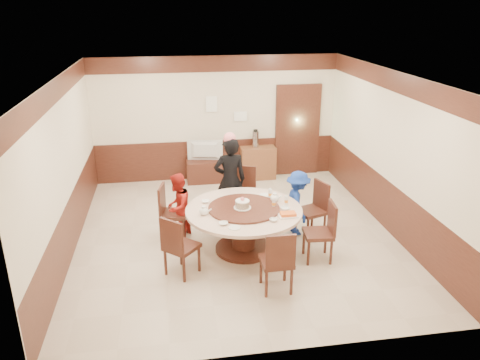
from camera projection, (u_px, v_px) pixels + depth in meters
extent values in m
plane|color=beige|center=(236.00, 235.00, 8.31)|extent=(6.00, 6.00, 0.00)
plane|color=silver|center=(235.00, 76.00, 7.31)|extent=(6.00, 6.00, 0.00)
cube|color=beige|center=(216.00, 119.00, 10.58)|extent=(5.50, 0.04, 2.80)
cube|color=beige|center=(277.00, 248.00, 5.05)|extent=(5.50, 0.04, 2.80)
cube|color=beige|center=(65.00, 169.00, 7.41)|extent=(0.04, 6.00, 2.80)
cube|color=beige|center=(390.00, 153.00, 8.22)|extent=(0.04, 6.00, 2.80)
cube|color=#421D14|center=(236.00, 212.00, 8.15)|extent=(5.50, 6.00, 0.90)
cube|color=#421D14|center=(235.00, 87.00, 7.38)|extent=(5.50, 6.00, 0.35)
cube|color=#421D14|center=(297.00, 131.00, 10.94)|extent=(1.05, 0.08, 2.18)
cube|color=#8FDDA5|center=(297.00, 131.00, 10.96)|extent=(0.88, 0.02, 2.05)
cylinder|color=#421D14|center=(244.00, 248.00, 7.81)|extent=(0.95, 0.95, 0.06)
cylinder|color=#421D14|center=(244.00, 231.00, 7.70)|extent=(0.38, 0.38, 0.65)
cylinder|color=beige|center=(244.00, 210.00, 7.56)|extent=(1.89, 1.89, 0.05)
cylinder|color=#421D14|center=(244.00, 208.00, 7.55)|extent=(1.16, 1.16, 0.03)
cube|color=#421D14|center=(311.00, 211.00, 8.18)|extent=(0.56, 0.56, 0.06)
cube|color=#421D14|center=(321.00, 195.00, 8.18)|extent=(0.18, 0.41, 0.50)
cube|color=#421D14|center=(310.00, 224.00, 8.27)|extent=(0.36, 0.36, 0.42)
cube|color=#421D14|center=(243.00, 195.00, 8.86)|extent=(0.58, 0.58, 0.06)
cube|color=#421D14|center=(245.00, 178.00, 8.95)|extent=(0.40, 0.20, 0.50)
cube|color=#421D14|center=(243.00, 207.00, 8.94)|extent=(0.36, 0.36, 0.42)
cube|color=#421D14|center=(175.00, 214.00, 8.08)|extent=(0.52, 0.52, 0.06)
cube|color=#421D14|center=(162.00, 199.00, 7.99)|extent=(0.13, 0.42, 0.50)
cube|color=#421D14|center=(175.00, 226.00, 8.16)|extent=(0.36, 0.36, 0.42)
cube|color=#421D14|center=(182.00, 247.00, 7.00)|extent=(0.62, 0.62, 0.06)
cube|color=#421D14|center=(172.00, 236.00, 6.74)|extent=(0.34, 0.31, 0.50)
cube|color=#421D14|center=(182.00, 261.00, 7.09)|extent=(0.36, 0.36, 0.42)
cube|color=#421D14|center=(276.00, 261.00, 6.61)|extent=(0.44, 0.44, 0.06)
cube|color=#421D14|center=(281.00, 252.00, 6.32)|extent=(0.42, 0.04, 0.50)
cube|color=#421D14|center=(276.00, 276.00, 6.70)|extent=(0.36, 0.36, 0.42)
cube|color=#421D14|center=(318.00, 234.00, 7.39)|extent=(0.48, 0.48, 0.06)
cube|color=#421D14|center=(332.00, 218.00, 7.31)|extent=(0.08, 0.42, 0.50)
cube|color=#421D14|center=(317.00, 247.00, 7.48)|extent=(0.36, 0.36, 0.42)
imported|color=black|center=(230.00, 180.00, 8.57)|extent=(0.62, 0.42, 1.64)
imported|color=#A81C16|center=(178.00, 207.00, 8.02)|extent=(0.65, 0.71, 1.18)
imported|color=navy|center=(298.00, 203.00, 8.20)|extent=(0.44, 0.76, 1.16)
cylinder|color=white|center=(242.00, 208.00, 7.52)|extent=(0.28, 0.28, 0.01)
cylinder|color=gray|center=(242.00, 204.00, 7.50)|extent=(0.23, 0.23, 0.10)
cylinder|color=white|center=(242.00, 201.00, 7.48)|extent=(0.23, 0.23, 0.01)
sphere|color=#EA6F79|center=(242.00, 199.00, 7.46)|extent=(0.07, 0.07, 0.07)
ellipsoid|color=white|center=(204.00, 211.00, 7.33)|extent=(0.17, 0.15, 0.13)
ellipsoid|color=white|center=(275.00, 198.00, 7.82)|extent=(0.17, 0.15, 0.13)
imported|color=white|center=(206.00, 201.00, 7.80)|extent=(0.13, 0.13, 0.03)
imported|color=white|center=(273.00, 220.00, 7.13)|extent=(0.13, 0.13, 0.04)
imported|color=white|center=(223.00, 223.00, 7.02)|extent=(0.14, 0.14, 0.03)
imported|color=white|center=(285.00, 209.00, 7.51)|extent=(0.15, 0.15, 0.05)
cylinder|color=white|center=(234.00, 228.00, 6.92)|extent=(0.18, 0.18, 0.01)
cylinder|color=white|center=(265.00, 195.00, 8.08)|extent=(0.18, 0.18, 0.01)
cube|color=white|center=(288.00, 216.00, 7.29)|extent=(0.30, 0.20, 0.02)
cube|color=orange|center=(288.00, 214.00, 7.28)|extent=(0.24, 0.15, 0.04)
cylinder|color=white|center=(274.00, 203.00, 7.57)|extent=(0.06, 0.06, 0.16)
cylinder|color=white|center=(286.00, 201.00, 7.67)|extent=(0.06, 0.06, 0.16)
cylinder|color=white|center=(270.00, 194.00, 7.94)|extent=(0.06, 0.06, 0.16)
cube|color=#421D14|center=(205.00, 171.00, 10.72)|extent=(0.85, 0.45, 0.50)
imported|color=gray|center=(205.00, 151.00, 10.55)|extent=(0.81, 0.24, 0.46)
cube|color=brown|center=(258.00, 163.00, 10.88)|extent=(0.80, 0.40, 0.75)
cylinder|color=silver|center=(255.00, 139.00, 10.67)|extent=(0.15, 0.15, 0.38)
cube|color=white|center=(212.00, 104.00, 10.40)|extent=(0.25, 0.00, 0.35)
cube|color=white|center=(240.00, 116.00, 10.60)|extent=(0.30, 0.00, 0.22)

